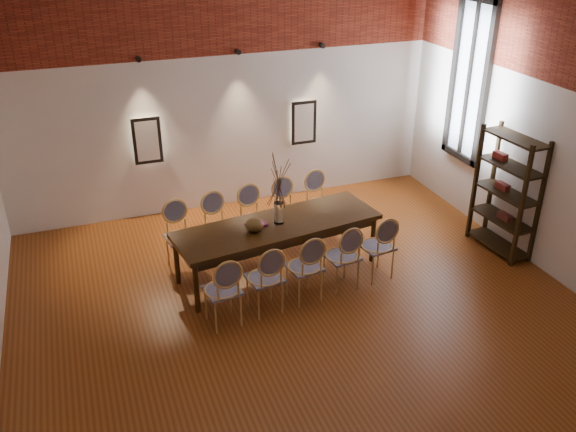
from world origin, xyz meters
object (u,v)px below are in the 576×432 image
object	(u,v)px
dining_table	(278,248)
chair_near_b	(265,278)
chair_far_e	(321,204)
chair_near_d	(342,256)
chair_far_b	(219,229)
vase	(279,213)
chair_near_c	(304,267)
chair_near_e	(377,246)
book	(256,225)
chair_near_a	(222,290)
chair_far_d	(289,212)
chair_far_a	(181,238)
chair_far_c	(255,220)
shelving_rack	(506,193)
bowl	(255,225)

from	to	relation	value
dining_table	chair_near_b	bearing A→B (deg)	-127.44
dining_table	chair_far_e	bearing A→B (deg)	33.14
chair_near_d	chair_far_b	distance (m)	1.83
dining_table	vase	bearing A→B (deg)	0.00
chair_near_c	chair_far_e	distance (m)	1.83
chair_near_e	book	size ratio (longest dim) A/B	3.62
chair_near_a	chair_far_d	bearing A→B (deg)	41.04
chair_near_b	chair_far_e	xyz separation A→B (m)	(1.46, 1.67, 0.00)
chair_near_a	chair_far_e	world-z (taller)	same
chair_near_b	chair_far_b	size ratio (longest dim) A/B	1.00
chair_far_a	chair_far_c	size ratio (longest dim) A/B	1.00
chair_far_e	dining_table	bearing A→B (deg)	33.14
chair_near_e	chair_far_d	xyz separation A→B (m)	(-0.75, 1.37, 0.00)
chair_near_a	shelving_rack	distance (m)	4.30
chair_far_d	shelving_rack	size ratio (longest dim) A/B	0.52
chair_near_a	chair_far_c	world-z (taller)	same
chair_near_b	chair_near_d	bearing A→B (deg)	0.00
chair_near_c	bowl	xyz separation A→B (m)	(-0.45, 0.62, 0.37)
chair_near_e	vase	xyz separation A→B (m)	(-1.18, 0.57, 0.43)
dining_table	chair_near_d	world-z (taller)	chair_near_d
chair_near_d	shelving_rack	world-z (taller)	shelving_rack
chair_near_c	chair_near_e	world-z (taller)	same
chair_near_d	chair_far_a	size ratio (longest dim) A/B	1.00
chair_far_e	chair_near_e	bearing A→B (deg)	90.00
chair_near_a	chair_far_d	world-z (taller)	same
chair_near_c	chair_far_d	distance (m)	1.56
chair_near_e	chair_far_e	world-z (taller)	same
chair_far_a	book	distance (m)	1.10
chair_near_d	chair_far_c	size ratio (longest dim) A/B	1.00
chair_far_a	vase	distance (m)	1.42
dining_table	chair_far_b	xyz separation A→B (m)	(-0.65, 0.64, 0.09)
chair_near_b	chair_far_d	world-z (taller)	same
chair_near_d	chair_far_e	xyz separation A→B (m)	(0.35, 1.52, 0.00)
chair_far_a	vase	size ratio (longest dim) A/B	3.13
chair_far_c	shelving_rack	bearing A→B (deg)	151.95
dining_table	chair_near_c	bearing A→B (deg)	-90.00
chair_near_d	chair_far_a	world-z (taller)	same
chair_near_a	bowl	bearing A→B (deg)	42.00
vase	chair_near_b	bearing A→B (deg)	-120.50
chair_near_e	chair_near_c	bearing A→B (deg)	180.00
bowl	shelving_rack	xyz separation A→B (m)	(3.61, -0.41, 0.06)
chair_near_b	chair_near_c	size ratio (longest dim) A/B	1.00
chair_near_c	book	size ratio (longest dim) A/B	3.62
chair_far_d	chair_near_e	bearing A→B (deg)	110.95
chair_far_a	chair_far_c	bearing A→B (deg)	-180.00
chair_near_e	chair_far_b	size ratio (longest dim) A/B	1.00
chair_near_a	book	size ratio (longest dim) A/B	3.62
chair_far_e	chair_far_c	bearing A→B (deg)	0.00
chair_far_d	chair_far_c	bearing A→B (deg)	0.00
chair_near_a	vase	world-z (taller)	vase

